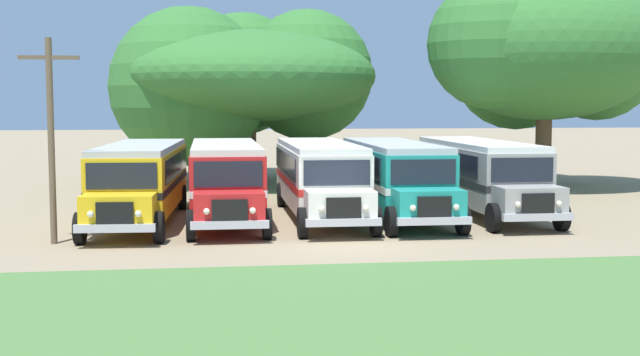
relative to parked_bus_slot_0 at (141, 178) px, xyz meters
name	(u,v)px	position (x,y,z in m)	size (l,w,h in m)	color
ground_plane	(339,242)	(6.50, -5.44, -1.58)	(220.00, 220.00, 0.00)	#937F60
foreground_grass_strip	(410,316)	(6.50, -14.57, -1.58)	(80.00, 11.26, 0.01)	#4C7538
parked_bus_slot_0	(141,178)	(0.00, 0.00, 0.00)	(3.19, 10.91, 2.82)	yellow
parked_bus_slot_1	(225,177)	(3.09, 0.23, 0.00)	(2.68, 10.84, 2.82)	red
parked_bus_slot_2	(320,176)	(6.65, 0.29, 0.00)	(2.72, 10.85, 2.82)	silver
parked_bus_slot_3	(394,175)	(9.54, 0.19, 0.00)	(2.71, 10.84, 2.82)	teal
parked_bus_slot_4	(480,173)	(13.09, 0.61, 0.00)	(2.71, 10.84, 2.82)	#9E9993
broad_shade_tree	(243,78)	(4.39, 14.64, 4.08)	(14.25, 15.60, 9.63)	brown
secondary_tree	(539,54)	(19.28, 10.01, 5.25)	(12.81, 12.60, 10.59)	brown
utility_pole	(51,134)	(-2.29, -4.59, 1.81)	(1.80, 0.20, 6.31)	brown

